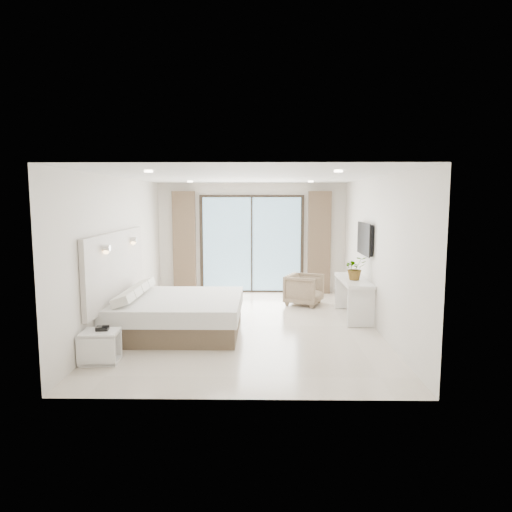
% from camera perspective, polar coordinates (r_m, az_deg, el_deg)
% --- Properties ---
extents(ground, '(6.20, 6.20, 0.00)m').
position_cam_1_polar(ground, '(8.45, -1.03, -8.72)').
color(ground, beige).
rests_on(ground, ground).
extents(room_shell, '(4.62, 6.22, 2.72)m').
position_cam_1_polar(room_shell, '(8.88, -2.19, 2.44)').
color(room_shell, silver).
rests_on(room_shell, ground).
extents(bed, '(2.17, 2.07, 0.75)m').
position_cam_1_polar(bed, '(8.13, -9.82, -7.14)').
color(bed, brown).
rests_on(bed, ground).
extents(nightstand, '(0.53, 0.44, 0.46)m').
position_cam_1_polar(nightstand, '(6.92, -18.85, -10.71)').
color(nightstand, white).
rests_on(nightstand, ground).
extents(phone, '(0.19, 0.15, 0.06)m').
position_cam_1_polar(phone, '(6.88, -18.65, -8.57)').
color(phone, black).
rests_on(phone, nightstand).
extents(console_desk, '(0.50, 1.59, 0.77)m').
position_cam_1_polar(console_desk, '(9.11, 12.07, -4.08)').
color(console_desk, white).
rests_on(console_desk, ground).
extents(plant, '(0.50, 0.53, 0.35)m').
position_cam_1_polar(plant, '(8.92, 12.28, -1.80)').
color(plant, '#33662D').
rests_on(plant, console_desk).
extents(armchair, '(0.90, 0.92, 0.74)m').
position_cam_1_polar(armchair, '(10.09, 6.03, -3.99)').
color(armchair, '#907B5E').
rests_on(armchair, ground).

